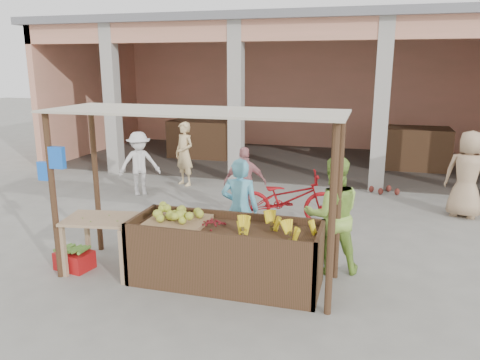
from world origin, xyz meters
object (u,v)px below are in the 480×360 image
(red_crate, at_px, (75,260))
(vendor_blue, at_px, (240,206))
(side_table, at_px, (102,227))
(motorcycle, at_px, (287,198))
(fruit_stall, at_px, (226,256))
(vendor_green, at_px, (333,212))

(red_crate, relative_size, vendor_blue, 0.30)
(side_table, height_order, motorcycle, motorcycle)
(side_table, bearing_deg, red_crate, 174.11)
(side_table, height_order, vendor_blue, vendor_blue)
(fruit_stall, bearing_deg, red_crate, -175.85)
(vendor_green, height_order, motorcycle, vendor_green)
(side_table, bearing_deg, vendor_green, 7.37)
(vendor_green, relative_size, motorcycle, 0.88)
(red_crate, xyz_separation_m, vendor_blue, (2.26, 1.06, 0.72))
(vendor_blue, bearing_deg, red_crate, 20.75)
(side_table, relative_size, red_crate, 2.21)
(side_table, bearing_deg, vendor_blue, 20.93)
(fruit_stall, relative_size, vendor_blue, 1.52)
(side_table, distance_m, red_crate, 0.75)
(vendor_green, bearing_deg, red_crate, -0.89)
(side_table, distance_m, vendor_green, 3.33)
(vendor_blue, height_order, motorcycle, vendor_blue)
(fruit_stall, xyz_separation_m, motorcycle, (0.38, 2.62, 0.14))
(fruit_stall, height_order, vendor_green, vendor_green)
(motorcycle, bearing_deg, red_crate, 122.43)
(fruit_stall, relative_size, vendor_green, 1.44)
(fruit_stall, distance_m, vendor_green, 1.67)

